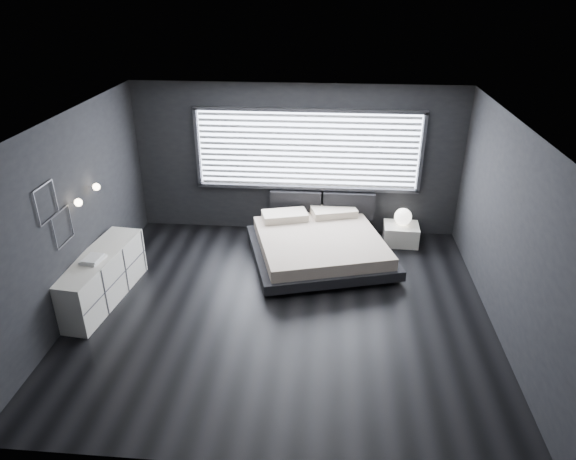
{
  "coord_description": "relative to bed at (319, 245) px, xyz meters",
  "views": [
    {
      "loc": [
        0.62,
        -6.28,
        4.43
      ],
      "look_at": [
        0.0,
        0.85,
        0.9
      ],
      "focal_mm": 32.0,
      "sensor_mm": 36.0,
      "label": 1
    }
  ],
  "objects": [
    {
      "name": "headboard",
      "position": [
        0.01,
        1.05,
        0.3
      ],
      "size": [
        1.96,
        0.16,
        0.52
      ],
      "color": "black",
      "rests_on": "ground"
    },
    {
      "name": "book_stack",
      "position": [
        -3.22,
        -1.7,
        0.52
      ],
      "size": [
        0.31,
        0.37,
        0.07
      ],
      "color": "white",
      "rests_on": "dresser"
    },
    {
      "name": "sconce_far",
      "position": [
        -3.36,
        -0.94,
        1.33
      ],
      "size": [
        0.18,
        0.11,
        0.11
      ],
      "color": "silver",
      "rests_on": "ground"
    },
    {
      "name": "room",
      "position": [
        -0.48,
        -1.59,
        1.13
      ],
      "size": [
        6.04,
        6.0,
        2.8
      ],
      "color": "black",
      "rests_on": "ground"
    },
    {
      "name": "orb_lamp",
      "position": [
        1.49,
        0.75,
        0.25
      ],
      "size": [
        0.31,
        0.31,
        0.31
      ],
      "primitive_type": "sphere",
      "color": "white",
      "rests_on": "nightstand"
    },
    {
      "name": "window",
      "position": [
        -0.28,
        1.1,
        1.34
      ],
      "size": [
        4.14,
        0.09,
        1.52
      ],
      "color": "white",
      "rests_on": "ground"
    },
    {
      "name": "sconce_near",
      "position": [
        -3.36,
        -1.54,
        1.33
      ],
      "size": [
        0.18,
        0.11,
        0.11
      ],
      "color": "silver",
      "rests_on": "ground"
    },
    {
      "name": "bed",
      "position": [
        0.0,
        0.0,
        0.0
      ],
      "size": [
        2.78,
        2.71,
        0.59
      ],
      "color": "black",
      "rests_on": "ground"
    },
    {
      "name": "dresser",
      "position": [
        -3.23,
        -1.54,
        0.11
      ],
      "size": [
        0.73,
        1.94,
        0.76
      ],
      "color": "silver",
      "rests_on": "ground"
    },
    {
      "name": "nightstand",
      "position": [
        1.48,
        0.72,
        -0.09
      ],
      "size": [
        0.64,
        0.54,
        0.36
      ],
      "primitive_type": "cube",
      "rotation": [
        0.0,
        0.0,
        -0.04
      ],
      "color": "silver",
      "rests_on": "ground"
    },
    {
      "name": "wall_art_upper",
      "position": [
        -3.46,
        -2.14,
        1.58
      ],
      "size": [
        0.01,
        0.48,
        0.48
      ],
      "color": "#47474C",
      "rests_on": "ground"
    },
    {
      "name": "wall_art_lower",
      "position": [
        -3.46,
        -1.89,
        1.11
      ],
      "size": [
        0.01,
        0.48,
        0.48
      ],
      "color": "#47474C",
      "rests_on": "ground"
    }
  ]
}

